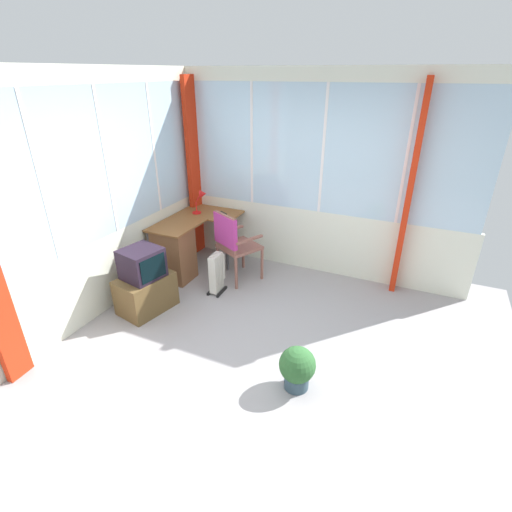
% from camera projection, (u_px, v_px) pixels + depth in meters
% --- Properties ---
extents(ground, '(5.20, 5.04, 0.06)m').
position_uv_depth(ground, '(255.00, 359.00, 3.90)').
color(ground, '#989496').
extents(north_window_panel, '(4.20, 0.07, 2.70)m').
position_uv_depth(north_window_panel, '(81.00, 205.00, 4.05)').
color(north_window_panel, silver).
rests_on(north_window_panel, ground).
extents(east_window_panel, '(0.07, 4.04, 2.70)m').
position_uv_depth(east_window_panel, '(322.00, 179.00, 5.03)').
color(east_window_panel, silver).
rests_on(east_window_panel, ground).
extents(curtain_corner, '(0.24, 0.09, 2.60)m').
position_uv_depth(curtain_corner, '(194.00, 171.00, 5.66)').
color(curtain_corner, red).
rests_on(curtain_corner, ground).
extents(curtain_east_far, '(0.24, 0.08, 2.60)m').
position_uv_depth(curtain_east_far, '(409.00, 194.00, 4.57)').
color(curtain_east_far, red).
rests_on(curtain_east_far, ground).
extents(desk, '(1.26, 0.88, 0.76)m').
position_uv_depth(desk, '(176.00, 250.00, 5.24)').
color(desk, brown).
rests_on(desk, ground).
extents(desk_lamp, '(0.23, 0.20, 0.34)m').
position_uv_depth(desk_lamp, '(202.00, 198.00, 5.51)').
color(desk_lamp, red).
rests_on(desk_lamp, desk).
extents(tv_remote, '(0.11, 0.15, 0.02)m').
position_uv_depth(tv_remote, '(223.00, 213.00, 5.53)').
color(tv_remote, black).
rests_on(tv_remote, desk).
extents(wooden_armchair, '(0.65, 0.65, 0.99)m').
position_uv_depth(wooden_armchair, '(231.00, 239.00, 5.04)').
color(wooden_armchair, '#8B5649').
rests_on(wooden_armchair, ground).
extents(tv_on_stand, '(0.72, 0.56, 0.81)m').
position_uv_depth(tv_on_stand, '(145.00, 284.00, 4.52)').
color(tv_on_stand, brown).
rests_on(tv_on_stand, ground).
extents(space_heater, '(0.31, 0.18, 0.54)m').
position_uv_depth(space_heater, '(217.00, 273.00, 4.94)').
color(space_heater, silver).
rests_on(space_heater, ground).
extents(potted_plant, '(0.34, 0.34, 0.43)m').
position_uv_depth(potted_plant, '(297.00, 367.00, 3.42)').
color(potted_plant, '#344B57').
rests_on(potted_plant, ground).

